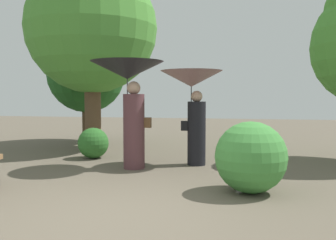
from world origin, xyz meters
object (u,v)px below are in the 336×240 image
at_px(tree_near_left, 92,17).
at_px(tree_mid_left, 86,68).
at_px(person_left, 129,87).
at_px(path_marker_post, 240,166).
at_px(person_right, 193,93).

bearing_deg(tree_near_left, tree_mid_left, 119.84).
distance_m(person_left, path_marker_post, 2.86).
relative_size(tree_near_left, tree_mid_left, 1.50).
relative_size(person_left, tree_mid_left, 0.58).
height_order(person_right, tree_near_left, tree_near_left).
xyz_separation_m(person_left, person_right, (1.16, 0.62, -0.12)).
bearing_deg(path_marker_post, tree_mid_left, 132.57).
distance_m(person_left, person_right, 1.32).
xyz_separation_m(person_right, tree_near_left, (-2.93, 1.68, 2.01)).
xyz_separation_m(person_right, path_marker_post, (1.00, -2.04, -1.10)).
distance_m(person_left, tree_near_left, 3.46).
bearing_deg(path_marker_post, tree_near_left, 136.54).
bearing_deg(person_right, person_left, 110.22).
height_order(person_left, tree_mid_left, tree_mid_left).
distance_m(person_left, tree_mid_left, 4.65).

